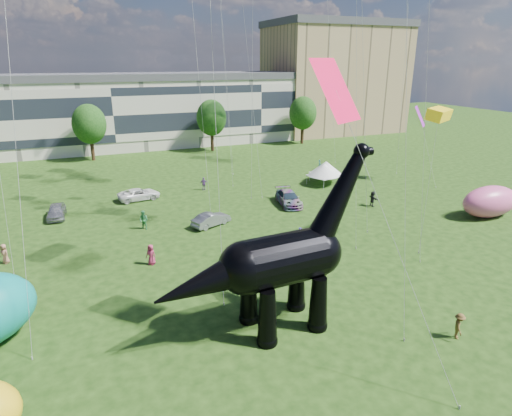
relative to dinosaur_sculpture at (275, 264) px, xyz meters
name	(u,v)px	position (x,y,z in m)	size (l,w,h in m)	color
ground	(336,316)	(4.10, -0.48, -4.25)	(220.00, 220.00, 0.00)	#16330C
terrace_row	(111,115)	(-3.90, 61.52, 1.75)	(78.00, 11.00, 12.00)	beige
apartment_block	(334,80)	(44.10, 64.52, 6.75)	(28.00, 18.00, 22.00)	tan
tree_mid_left	(89,121)	(-7.90, 52.52, 2.04)	(5.20, 5.20, 9.44)	#382314
tree_mid_right	(211,115)	(12.10, 52.52, 2.04)	(5.20, 5.20, 9.44)	#382314
tree_far_right	(303,110)	(30.10, 52.52, 2.04)	(5.20, 5.20, 9.44)	#382314
dinosaur_sculpture	(275,264)	(0.00, 0.00, 0.00)	(13.77, 3.96, 11.25)	black
car_silver	(56,211)	(-12.69, 25.75, -3.54)	(1.67, 4.16, 1.42)	#A6A6AA
car_grey	(211,219)	(1.34, 17.57, -3.58)	(1.40, 4.03, 1.33)	gray
car_white	(139,194)	(-3.99, 28.66, -3.59)	(2.20, 4.76, 1.32)	white
car_dark	(289,198)	(11.20, 20.44, -3.49)	(2.13, 5.23, 1.52)	#595960
gazebo_near	(324,170)	(19.02, 26.06, -2.26)	(5.03, 5.03, 2.83)	silver
gazebo_far	(326,167)	(19.99, 27.11, -2.29)	(4.54, 4.54, 2.78)	white
inflatable_pink	(490,202)	(28.60, 9.16, -2.61)	(6.53, 3.27, 3.27)	#EE5C9D
visitors	(219,224)	(1.50, 15.58, -3.40)	(48.48, 38.90, 1.87)	#5D377C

